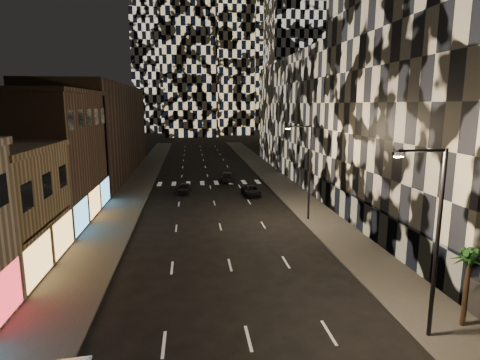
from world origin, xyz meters
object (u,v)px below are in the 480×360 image
object	(u,v)px
streetlight_far	(307,166)
palm_tree	(469,263)
car_dark_oncoming	(227,177)
car_dark_rightlane	(251,191)
car_dark_midlane	(184,188)
streetlight_near	(433,231)

from	to	relation	value
streetlight_far	palm_tree	world-z (taller)	streetlight_far
car_dark_oncoming	car_dark_rightlane	world-z (taller)	car_dark_oncoming
car_dark_oncoming	palm_tree	world-z (taller)	palm_tree
streetlight_far	car_dark_midlane	xyz separation A→B (m)	(-11.85, 13.69, -4.72)
streetlight_far	car_dark_rightlane	world-z (taller)	streetlight_far
car_dark_rightlane	car_dark_oncoming	bearing A→B (deg)	100.61
car_dark_oncoming	car_dark_rightlane	distance (m)	9.71
car_dark_midlane	car_dark_oncoming	bearing A→B (deg)	55.84
streetlight_far	car_dark_oncoming	world-z (taller)	streetlight_far
car_dark_rightlane	palm_tree	bearing A→B (deg)	-80.77
streetlight_far	car_dark_rightlane	xyz separation A→B (m)	(-3.62, 11.20, -4.76)
streetlight_near	streetlight_far	distance (m)	20.00
car_dark_midlane	car_dark_rightlane	bearing A→B (deg)	-9.78
car_dark_oncoming	palm_tree	bearing A→B (deg)	109.08
palm_tree	car_dark_rightlane	bearing A→B (deg)	101.23
palm_tree	streetlight_far	bearing A→B (deg)	97.20
streetlight_near	car_dark_oncoming	world-z (taller)	streetlight_near
streetlight_far	car_dark_rightlane	bearing A→B (deg)	107.92
streetlight_far	car_dark_oncoming	xyz separation A→B (m)	(-5.74, 20.68, -4.64)
streetlight_far	palm_tree	size ratio (longest dim) A/B	2.25
car_dark_midlane	car_dark_rightlane	xyz separation A→B (m)	(8.23, -2.48, -0.04)
streetlight_near	car_dark_midlane	world-z (taller)	streetlight_near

